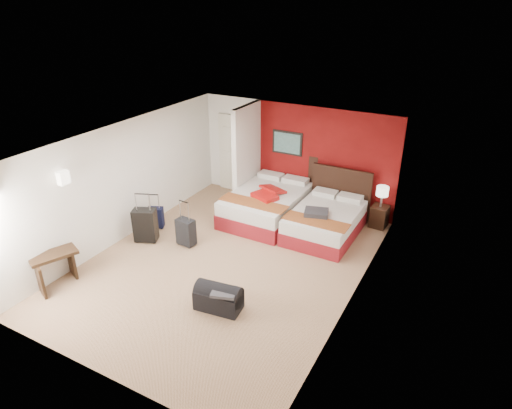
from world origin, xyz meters
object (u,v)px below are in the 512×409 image
Objects in this scene: bed_right at (325,223)px; suitcase_black at (145,226)px; red_suitcase_open at (269,193)px; table_lamp at (382,197)px; bed_left at (267,205)px; suitcase_navy at (156,218)px; desk at (56,269)px; nightstand at (379,216)px; suitcase_charcoal at (186,233)px; duffel_bag at (219,299)px.

suitcase_black is at bearing -146.97° from bed_right.
bed_right is at bearing 8.72° from suitcase_black.
red_suitcase_open is 1.65× the size of table_lamp.
bed_left is 4.67× the size of suitcase_navy.
table_lamp is at bearing 43.50° from red_suitcase_open.
suitcase_black is 0.89× the size of desk.
table_lamp is 0.67× the size of suitcase_black.
suitcase_charcoal is at bearing -136.13° from nightstand.
desk is at bearing -132.28° from table_lamp.
bed_right is at bearing -3.44° from bed_left.
suitcase_charcoal is at bearing -41.32° from suitcase_navy.
suitcase_black reaches higher than duffel_bag.
red_suitcase_open is 2.56m from nightstand.
bed_left is 4.69m from desk.
duffel_bag is at bearing 38.58° from desk.
table_lamp is at bearing 44.93° from suitcase_charcoal.
bed_left is 2.82m from suitcase_black.
nightstand is at bearing 0.00° from table_lamp.
suitcase_black is at bearing -139.81° from nightstand.
bed_right is at bearing -2.12° from suitcase_navy.
bed_left is at bearing 13.59° from suitcase_navy.
suitcase_charcoal is 1.21× the size of suitcase_navy.
suitcase_charcoal is at bearing -97.62° from red_suitcase_open.
bed_left is at bearing 96.46° from duffel_bag.
red_suitcase_open reaches higher than nightstand.
table_lamp is (0.00, 0.00, 0.49)m from nightstand.
suitcase_navy is 2.57m from desk.
red_suitcase_open is at bearing -158.30° from table_lamp.
red_suitcase_open reaches higher than bed_left.
suitcase_black is (-4.22, -3.01, -0.39)m from table_lamp.
suitcase_charcoal is (0.86, 0.27, -0.07)m from suitcase_black.
desk is at bearing -123.52° from suitcase_black.
table_lamp is at bearing 19.56° from bed_left.
red_suitcase_open is 1.55× the size of nightstand.
nightstand is 1.06× the size of table_lamp.
red_suitcase_open reaches higher than suitcase_navy.
red_suitcase_open is (0.10, -0.10, 0.38)m from bed_left.
desk is (-3.60, -4.08, 0.04)m from bed_right.
bed_right is at bearing -135.56° from table_lamp.
suitcase_navy is at bearing 140.94° from duffel_bag.
suitcase_charcoal is (-0.92, -1.91, -0.04)m from bed_left.
suitcase_navy reaches higher than duffel_bag.
suitcase_black is at bearing -144.43° from table_lamp.
suitcase_black is at bearing -96.29° from suitcase_navy.
red_suitcase_open reaches higher than suitcase_charcoal.
suitcase_charcoal is at bearing -142.53° from bed_right.
nightstand is 5.05m from suitcase_navy.
bed_left is 3.07× the size of suitcase_black.
bed_right reaches higher than duffel_bag.
bed_right is at bearing 71.42° from desk.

